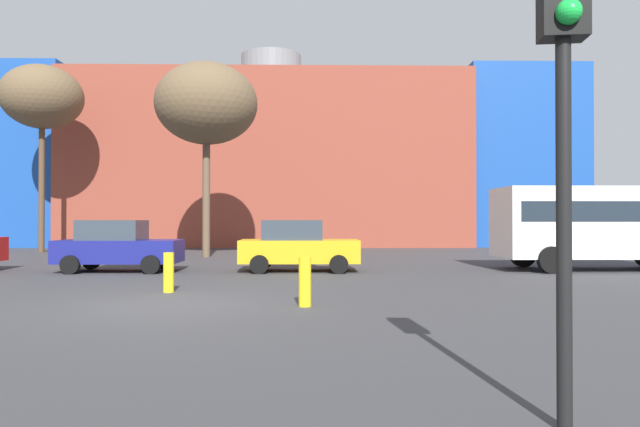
{
  "coord_description": "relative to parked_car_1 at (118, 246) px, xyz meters",
  "views": [
    {
      "loc": [
        2.72,
        -11.07,
        1.68
      ],
      "look_at": [
        3.1,
        8.92,
        1.88
      ],
      "focal_mm": 31.58,
      "sensor_mm": 36.0,
      "label": 1
    }
  ],
  "objects": [
    {
      "name": "ground_plane",
      "position": [
        3.41,
        -7.04,
        -0.82
      ],
      "size": [
        200.0,
        200.0,
        0.0
      ],
      "primitive_type": "plane",
      "color": "#38383A"
    },
    {
      "name": "building_backdrop",
      "position": [
        3.57,
        19.57,
        4.63
      ],
      "size": [
        39.02,
        10.25,
        12.65
      ],
      "color": "brown",
      "rests_on": "ground_plane"
    },
    {
      "name": "parked_car_1",
      "position": [
        0.0,
        0.0,
        0.0
      ],
      "size": [
        3.8,
        1.87,
        1.65
      ],
      "color": "navy",
      "rests_on": "ground_plane"
    },
    {
      "name": "parked_car_2",
      "position": [
        5.76,
        0.0,
        0.0
      ],
      "size": [
        3.8,
        1.87,
        1.65
      ],
      "color": "gold",
      "rests_on": "ground_plane"
    },
    {
      "name": "white_bus",
      "position": [
        15.81,
        0.28,
        0.8
      ],
      "size": [
        6.8,
        2.62,
        2.72
      ],
      "color": "white",
      "rests_on": "ground_plane"
    },
    {
      "name": "traffic_light_near_right",
      "position": [
        8.16,
        -13.69,
        2.13
      ],
      "size": [
        0.39,
        0.38,
        4.02
      ],
      "rotation": [
        0.0,
        0.0,
        -1.7
      ],
      "color": "black",
      "rests_on": "ground_plane"
    },
    {
      "name": "bare_tree_0",
      "position": [
        1.57,
        6.79,
        5.95
      ],
      "size": [
        4.51,
        4.51,
        8.6
      ],
      "color": "brown",
      "rests_on": "ground_plane"
    },
    {
      "name": "bare_tree_1",
      "position": [
        -7.6,
        10.94,
        7.09
      ],
      "size": [
        4.06,
        4.06,
        9.59
      ],
      "color": "brown",
      "rests_on": "ground_plane"
    },
    {
      "name": "bollard_yellow_0",
      "position": [
        2.9,
        -5.14,
        -0.36
      ],
      "size": [
        0.24,
        0.24,
        0.91
      ],
      "primitive_type": "cylinder",
      "color": "yellow",
      "rests_on": "ground_plane"
    },
    {
      "name": "bollard_yellow_1",
      "position": [
        6.05,
        -7.3,
        -0.35
      ],
      "size": [
        0.24,
        0.24,
        0.95
      ],
      "primitive_type": "cylinder",
      "color": "yellow",
      "rests_on": "ground_plane"
    }
  ]
}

